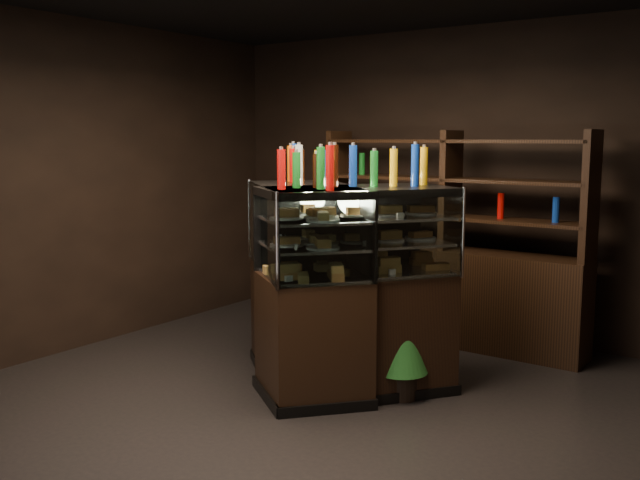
# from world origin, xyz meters

# --- Properties ---
(ground) EXTENTS (5.00, 5.00, 0.00)m
(ground) POSITION_xyz_m (0.00, 0.00, 0.00)
(ground) COLOR black
(ground) RESTS_ON ground
(room_shell) EXTENTS (5.02, 5.02, 3.01)m
(room_shell) POSITION_xyz_m (0.00, 0.00, 1.94)
(room_shell) COLOR black
(room_shell) RESTS_ON ground
(display_case) EXTENTS (1.92, 1.59, 1.58)m
(display_case) POSITION_xyz_m (0.01, 0.38, 0.52)
(display_case) COLOR black
(display_case) RESTS_ON ground
(food_display) EXTENTS (1.45, 1.15, 0.48)m
(food_display) POSITION_xyz_m (0.01, 0.38, 1.22)
(food_display) COLOR #B97942
(food_display) RESTS_ON display_case
(bottles_top) EXTENTS (1.27, 1.01, 0.30)m
(bottles_top) POSITION_xyz_m (0.01, 0.38, 1.71)
(bottles_top) COLOR silver
(bottles_top) RESTS_ON display_case
(potted_conifer) EXTENTS (0.40, 0.40, 0.86)m
(potted_conifer) POSITION_xyz_m (0.58, 0.48, 0.49)
(potted_conifer) COLOR black
(potted_conifer) RESTS_ON ground
(back_shelving) EXTENTS (2.60, 0.48, 2.00)m
(back_shelving) POSITION_xyz_m (0.23, 2.05, 0.60)
(back_shelving) COLOR black
(back_shelving) RESTS_ON ground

